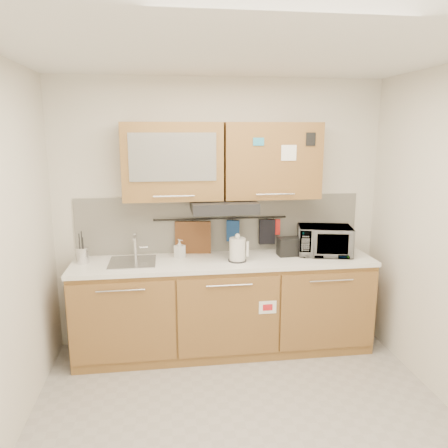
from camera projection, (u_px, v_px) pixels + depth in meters
name	position (u px, v px, depth m)	size (l,w,h in m)	color
floor	(247.00, 429.00, 3.14)	(3.20, 3.20, 0.00)	#9E9993
ceiling	(252.00, 46.00, 2.60)	(3.20, 3.20, 0.00)	white
wall_back	(220.00, 214.00, 4.32)	(3.20, 3.20, 0.00)	silver
base_cabinet	(224.00, 310.00, 4.21)	(2.80, 0.64, 0.88)	olive
countertop	(224.00, 261.00, 4.11)	(2.82, 0.62, 0.04)	white
backsplash	(220.00, 224.00, 4.33)	(2.80, 0.02, 0.56)	silver
upper_cabinets	(222.00, 161.00, 4.04)	(1.82, 0.37, 0.70)	olive
range_hood	(224.00, 206.00, 4.06)	(0.60, 0.46, 0.10)	black
sink	(133.00, 262.00, 4.01)	(0.42, 0.40, 0.26)	silver
utensil_rail	(221.00, 219.00, 4.28)	(0.02, 0.02, 1.30)	black
utensil_crock	(82.00, 255.00, 3.98)	(0.13, 0.13, 0.29)	silver
kettle	(238.00, 250.00, 4.03)	(0.20, 0.18, 0.26)	silver
toaster	(290.00, 246.00, 4.22)	(0.24, 0.15, 0.18)	black
microwave	(324.00, 241.00, 4.24)	(0.50, 0.34, 0.28)	#999999
soap_bottle	(180.00, 248.00, 4.15)	(0.08, 0.08, 0.18)	#999999
cutting_board	(193.00, 243.00, 4.28)	(0.35, 0.03, 0.43)	brown
oven_mitt	(233.00, 231.00, 4.31)	(0.13, 0.03, 0.21)	navy
dark_pouch	(267.00, 232.00, 4.36)	(0.16, 0.05, 0.25)	black
pot_holder	(274.00, 227.00, 4.36)	(0.13, 0.02, 0.16)	#AE1B17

